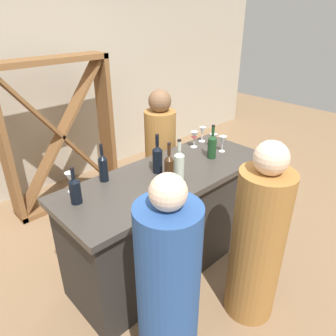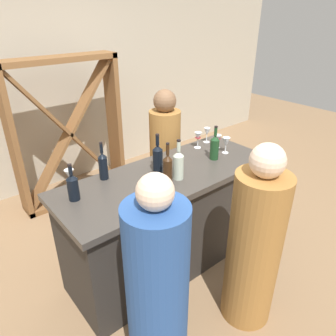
% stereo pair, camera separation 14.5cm
% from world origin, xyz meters
% --- Properties ---
extents(ground_plane, '(12.00, 12.00, 0.00)m').
position_xyz_m(ground_plane, '(0.00, 0.00, 0.00)').
color(ground_plane, '#846647').
extents(back_wall, '(8.00, 0.10, 2.80)m').
position_xyz_m(back_wall, '(0.00, 2.20, 1.40)').
color(back_wall, '#B2A893').
rests_on(back_wall, ground).
extents(bar_counter, '(1.87, 0.72, 0.94)m').
position_xyz_m(bar_counter, '(0.00, 0.00, 0.48)').
color(bar_counter, '#2A2723').
rests_on(bar_counter, ground).
extents(wine_rack, '(1.29, 0.28, 1.70)m').
position_xyz_m(wine_rack, '(-0.14, 1.65, 0.85)').
color(wine_rack, brown).
rests_on(wine_rack, ground).
extents(wine_bottle_leftmost_near_black, '(0.08, 0.08, 0.28)m').
position_xyz_m(wine_bottle_leftmost_near_black, '(-0.76, 0.12, 1.05)').
color(wine_bottle_leftmost_near_black, black).
rests_on(wine_bottle_leftmost_near_black, bar_counter).
extents(wine_bottle_second_left_near_black, '(0.07, 0.07, 0.31)m').
position_xyz_m(wine_bottle_second_left_near_black, '(-0.44, 0.26, 1.06)').
color(wine_bottle_second_left_near_black, black).
rests_on(wine_bottle_second_left_near_black, bar_counter).
extents(wine_bottle_center_amber_brown, '(0.07, 0.07, 0.34)m').
position_xyz_m(wine_bottle_center_amber_brown, '(-0.11, -0.13, 1.07)').
color(wine_bottle_center_amber_brown, '#331E0F').
rests_on(wine_bottle_center_amber_brown, bar_counter).
extents(wine_bottle_second_right_near_black, '(0.08, 0.08, 0.33)m').
position_xyz_m(wine_bottle_second_right_near_black, '(-0.04, 0.08, 1.07)').
color(wine_bottle_second_right_near_black, black).
rests_on(wine_bottle_second_right_near_black, bar_counter).
extents(wine_bottle_rightmost_clear_pale, '(0.08, 0.08, 0.33)m').
position_xyz_m(wine_bottle_rightmost_clear_pale, '(0.01, -0.11, 1.07)').
color(wine_bottle_rightmost_clear_pale, '#B7C6B2').
rests_on(wine_bottle_rightmost_clear_pale, bar_counter).
extents(wine_bottle_far_right_olive_green, '(0.08, 0.08, 0.31)m').
position_xyz_m(wine_bottle_far_right_olive_green, '(0.49, -0.04, 1.06)').
color(wine_bottle_far_right_olive_green, '#193D1E').
rests_on(wine_bottle_far_right_olive_green, bar_counter).
extents(wine_glass_near_left, '(0.06, 0.06, 0.14)m').
position_xyz_m(wine_glass_near_left, '(-0.28, -0.22, 1.04)').
color(wine_glass_near_left, white).
rests_on(wine_glass_near_left, bar_counter).
extents(wine_glass_near_center, '(0.07, 0.07, 0.15)m').
position_xyz_m(wine_glass_near_center, '(0.67, -0.02, 1.05)').
color(wine_glass_near_center, white).
rests_on(wine_glass_near_center, bar_counter).
extents(wine_glass_near_right, '(0.07, 0.07, 0.13)m').
position_xyz_m(wine_glass_near_right, '(0.70, 0.11, 1.03)').
color(wine_glass_near_right, white).
rests_on(wine_glass_near_right, bar_counter).
extents(wine_glass_far_left, '(0.07, 0.07, 0.16)m').
position_xyz_m(wine_glass_far_left, '(0.56, 0.23, 1.05)').
color(wine_glass_far_left, white).
rests_on(wine_glass_far_left, bar_counter).
extents(wine_glass_far_center, '(0.06, 0.06, 0.15)m').
position_xyz_m(wine_glass_far_center, '(0.73, 0.27, 1.05)').
color(wine_glass_far_center, white).
rests_on(wine_glass_far_center, bar_counter).
extents(wine_glass_far_right, '(0.07, 0.07, 0.15)m').
position_xyz_m(wine_glass_far_right, '(-0.71, 0.28, 1.06)').
color(wine_glass_far_right, white).
rests_on(wine_glass_far_right, bar_counter).
extents(person_left_guest, '(0.40, 0.40, 1.43)m').
position_xyz_m(person_left_guest, '(0.12, -0.81, 0.65)').
color(person_left_guest, '#9E6B33').
rests_on(person_left_guest, ground).
extents(person_center_guest, '(0.43, 0.43, 1.46)m').
position_xyz_m(person_center_guest, '(-0.68, -0.72, 0.67)').
color(person_center_guest, '#284C8C').
rests_on(person_center_guest, ground).
extents(person_right_guest, '(0.41, 0.41, 1.45)m').
position_xyz_m(person_right_guest, '(0.47, 0.62, 0.68)').
color(person_right_guest, '#9E6B33').
rests_on(person_right_guest, ground).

